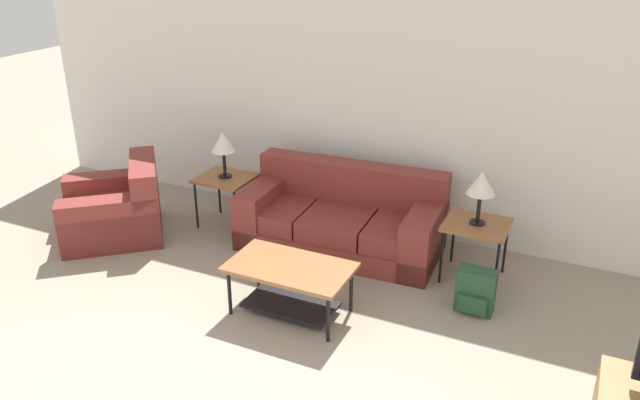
{
  "coord_description": "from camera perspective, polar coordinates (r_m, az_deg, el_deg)",
  "views": [
    {
      "loc": [
        2.06,
        -1.67,
        3.03
      ],
      "look_at": [
        -0.1,
        2.92,
        0.8
      ],
      "focal_mm": 35.0,
      "sensor_mm": 36.0,
      "label": 1
    }
  ],
  "objects": [
    {
      "name": "wall_back",
      "position": [
        6.5,
        5.8,
        8.16
      ],
      "size": [
        8.74,
        0.06,
        2.6
      ],
      "color": "white",
      "rests_on": "ground_plane"
    },
    {
      "name": "couch",
      "position": [
        6.34,
        2.03,
        -1.87
      ],
      "size": [
        2.04,
        1.01,
        0.82
      ],
      "color": "maroon",
      "rests_on": "ground_plane"
    },
    {
      "name": "armchair",
      "position": [
        6.94,
        -18.11,
        -0.85
      ],
      "size": [
        1.38,
        1.38,
        0.8
      ],
      "color": "maroon",
      "rests_on": "ground_plane"
    },
    {
      "name": "coffee_table",
      "position": [
        5.25,
        -2.74,
        -7.15
      ],
      "size": [
        1.03,
        0.59,
        0.46
      ],
      "color": "#935B33",
      "rests_on": "ground_plane"
    },
    {
      "name": "side_table_left",
      "position": [
        6.8,
        -8.63,
        1.68
      ],
      "size": [
        0.58,
        0.52,
        0.56
      ],
      "color": "#935B33",
      "rests_on": "ground_plane"
    },
    {
      "name": "side_table_right",
      "position": [
        5.85,
        14.11,
        -2.55
      ],
      "size": [
        0.58,
        0.52,
        0.56
      ],
      "color": "#935B33",
      "rests_on": "ground_plane"
    },
    {
      "name": "table_lamp_left",
      "position": [
        6.65,
        -8.86,
        5.16
      ],
      "size": [
        0.26,
        0.26,
        0.5
      ],
      "color": "black",
      "rests_on": "side_table_left"
    },
    {
      "name": "table_lamp_right",
      "position": [
        5.68,
        14.54,
        1.39
      ],
      "size": [
        0.26,
        0.26,
        0.5
      ],
      "color": "black",
      "rests_on": "side_table_right"
    },
    {
      "name": "backpack",
      "position": [
        5.51,
        14.03,
        -8.12
      ],
      "size": [
        0.32,
        0.25,
        0.39
      ],
      "color": "#23472D",
      "rests_on": "ground_plane"
    }
  ]
}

